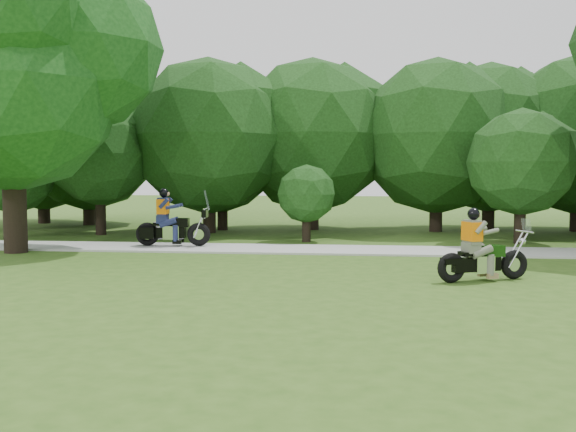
{
  "coord_description": "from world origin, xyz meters",
  "views": [
    {
      "loc": [
        -0.18,
        -11.68,
        2.49
      ],
      "look_at": [
        -1.89,
        3.48,
        1.39
      ],
      "focal_mm": 40.0,
      "sensor_mm": 36.0,
      "label": 1
    }
  ],
  "objects": [
    {
      "name": "walkway",
      "position": [
        0.0,
        8.0,
        0.03
      ],
      "size": [
        60.0,
        2.2,
        0.06
      ],
      "primitive_type": "cube",
      "color": "#A5A5A0",
      "rests_on": "ground"
    },
    {
      "name": "touring_motorcycle",
      "position": [
        -6.28,
        8.18,
        0.73
      ],
      "size": [
        2.42,
        0.77,
        1.85
      ],
      "rotation": [
        0.0,
        0.0,
        0.06
      ],
      "color": "black",
      "rests_on": "walkway"
    },
    {
      "name": "chopper_motorcycle",
      "position": [
        2.47,
        2.92,
        0.61
      ],
      "size": [
        2.22,
        1.28,
        1.65
      ],
      "rotation": [
        0.0,
        0.0,
        0.42
      ],
      "color": "black",
      "rests_on": "ground"
    },
    {
      "name": "tree_line",
      "position": [
        1.26,
        14.84,
        3.71
      ],
      "size": [
        40.13,
        11.59,
        7.55
      ],
      "color": "black",
      "rests_on": "ground"
    },
    {
      "name": "big_tree_west",
      "position": [
        -10.54,
        6.85,
        5.76
      ],
      "size": [
        8.64,
        6.56,
        9.96
      ],
      "color": "black",
      "rests_on": "ground"
    },
    {
      "name": "ground",
      "position": [
        0.0,
        0.0,
        0.0
      ],
      "size": [
        100.0,
        100.0,
        0.0
      ],
      "primitive_type": "plane",
      "color": "#2F5217",
      "rests_on": "ground"
    }
  ]
}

